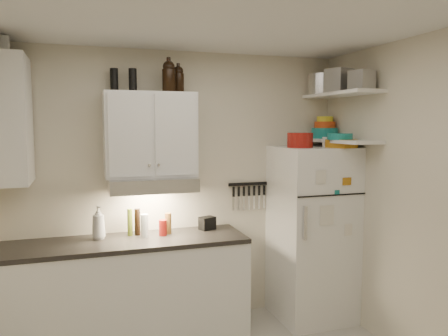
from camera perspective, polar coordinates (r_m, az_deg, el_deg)
name	(u,v)px	position (r m, az deg, el deg)	size (l,w,h in m)	color
ceiling	(231,9)	(2.81, 0.96, 20.04)	(3.20, 3.00, 0.02)	white
back_wall	(180,189)	(4.22, -5.83, -2.71)	(3.20, 0.02, 2.60)	beige
right_wall	(434,207)	(3.64, 25.69, -4.58)	(0.02, 3.00, 2.60)	beige
base_cabinet	(127,294)	(4.06, -12.61, -15.73)	(2.10, 0.60, 0.88)	white
countertop	(125,242)	(3.92, -12.76, -9.45)	(2.10, 0.62, 0.04)	black
upper_cabinet	(150,135)	(3.95, -9.62, 4.31)	(0.80, 0.33, 0.75)	white
side_cabinet	(6,120)	(3.81, -26.54, 5.64)	(0.33, 0.55, 1.00)	white
range_hood	(152,184)	(3.92, -9.37, -2.07)	(0.76, 0.46, 0.12)	silver
fridge	(312,233)	(4.43, 11.42, -8.32)	(0.70, 0.68, 1.70)	white
shelf_hi	(341,94)	(4.30, 15.02, 9.30)	(0.30, 0.95, 0.03)	white
shelf_lo	(340,141)	(4.30, 14.87, 3.44)	(0.30, 0.95, 0.03)	white
knife_strip	(248,184)	(4.40, 3.18, -2.09)	(0.42, 0.02, 0.03)	black
dutch_oven	(300,140)	(4.15, 9.89, 3.61)	(0.24, 0.24, 0.14)	maroon
book_stack	(341,144)	(4.19, 15.08, 3.09)	(0.18, 0.23, 0.08)	#AE6F15
spice_jar	(325,142)	(4.29, 13.10, 3.32)	(0.06, 0.06, 0.10)	silver
stock_pot	(322,84)	(4.56, 12.69, 10.61)	(0.29, 0.29, 0.20)	silver
tin_a	(339,80)	(4.21, 14.80, 11.01)	(0.21, 0.19, 0.21)	#AAAAAD
tin_b	(362,80)	(4.06, 17.53, 10.88)	(0.17, 0.17, 0.17)	#AAAAAD
bowl_teal	(325,133)	(4.56, 13.00, 4.45)	(0.27, 0.27, 0.11)	#157874
bowl_orange	(325,125)	(4.58, 13.04, 5.52)	(0.21, 0.21, 0.06)	#CF4113
bowl_yellow	(325,119)	(4.58, 13.05, 6.25)	(0.17, 0.17, 0.05)	gold
plates	(340,137)	(4.20, 14.90, 3.99)	(0.23, 0.23, 0.06)	#157874
growler_a	(169,76)	(3.92, -7.22, 11.85)	(0.12, 0.12, 0.28)	black
growler_b	(178,79)	(4.01, -5.99, 11.48)	(0.10, 0.10, 0.24)	black
thermos_a	(133,80)	(3.97, -11.83, 11.16)	(0.07, 0.07, 0.20)	black
thermos_b	(114,80)	(4.02, -14.16, 11.06)	(0.07, 0.07, 0.20)	black
side_jar	(2,45)	(3.86, -26.98, 14.12)	(0.10, 0.10, 0.14)	silver
soap_bottle	(98,221)	(3.97, -16.08, -6.62)	(0.13, 0.13, 0.33)	white
pepper_mill	(168,223)	(4.05, -7.31, -7.18)	(0.06, 0.06, 0.19)	brown
oil_bottle	(130,222)	(4.03, -12.19, -6.95)	(0.05, 0.05, 0.24)	#5B6E1B
vinegar_bottle	(137,222)	(4.04, -11.25, -6.92)	(0.05, 0.05, 0.24)	black
clear_bottle	(145,226)	(3.96, -10.33, -7.42)	(0.07, 0.07, 0.21)	silver
red_jar	(163,228)	(3.99, -8.00, -7.74)	(0.07, 0.07, 0.14)	maroon
caddy	(207,223)	(4.18, -2.21, -7.21)	(0.14, 0.10, 0.12)	black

